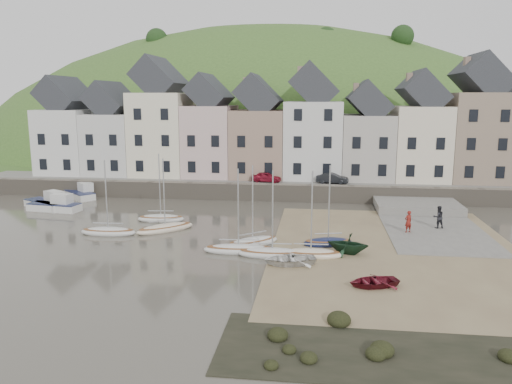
# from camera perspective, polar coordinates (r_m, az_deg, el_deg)

# --- Properties ---
(ground) EXTENTS (160.00, 160.00, 0.00)m
(ground) POSITION_cam_1_polar(r_m,az_deg,el_deg) (37.97, -1.15, -6.13)
(ground) COLOR #4A453A
(ground) RESTS_ON ground
(quay_land) EXTENTS (90.00, 30.00, 1.50)m
(quay_land) POSITION_cam_1_polar(r_m,az_deg,el_deg) (68.92, 2.72, 2.16)
(quay_land) COLOR #3B5D25
(quay_land) RESTS_ON ground
(quay_street) EXTENTS (70.00, 7.00, 0.10)m
(quay_street) POSITION_cam_1_polar(r_m,az_deg,el_deg) (57.48, 1.82, 1.25)
(quay_street) COLOR slate
(quay_street) RESTS_ON quay_land
(seawall) EXTENTS (70.00, 1.20, 1.80)m
(seawall) POSITION_cam_1_polar(r_m,az_deg,el_deg) (54.16, 1.46, -0.03)
(seawall) COLOR slate
(seawall) RESTS_ON ground
(beach) EXTENTS (18.00, 26.00, 0.06)m
(beach) POSITION_cam_1_polar(r_m,az_deg,el_deg) (38.01, 15.60, -6.47)
(beach) COLOR #786549
(beach) RESTS_ON ground
(slipway) EXTENTS (8.00, 18.00, 0.12)m
(slipway) POSITION_cam_1_polar(r_m,az_deg,el_deg) (46.31, 19.11, -3.55)
(slipway) COLOR slate
(slipway) RESTS_ON ground
(hillside) EXTENTS (134.40, 84.00, 84.00)m
(hillside) POSITION_cam_1_polar(r_m,az_deg,el_deg) (100.76, 1.05, -6.00)
(hillside) COLOR #3B5D25
(hillside) RESTS_ON ground
(townhouse_terrace) EXTENTS (61.05, 8.00, 13.93)m
(townhouse_terrace) POSITION_cam_1_polar(r_m,az_deg,el_deg) (60.16, 3.85, 7.19)
(townhouse_terrace) COLOR silver
(townhouse_terrace) RESTS_ON quay_land
(sailboat_0) EXTENTS (4.36, 1.93, 6.32)m
(sailboat_0) POSITION_cam_1_polar(r_m,az_deg,el_deg) (46.10, -10.76, -2.94)
(sailboat_0) COLOR silver
(sailboat_0) RESTS_ON ground
(sailboat_1) EXTENTS (4.64, 1.69, 6.32)m
(sailboat_1) POSITION_cam_1_polar(r_m,az_deg,el_deg) (42.67, -16.45, -4.31)
(sailboat_1) COLOR silver
(sailboat_1) RESTS_ON ground
(sailboat_2) EXTENTS (4.79, 4.54, 6.32)m
(sailboat_2) POSITION_cam_1_polar(r_m,az_deg,el_deg) (42.67, -10.29, -4.04)
(sailboat_2) COLOR beige
(sailboat_2) RESTS_ON ground
(sailboat_3) EXTENTS (4.35, 4.01, 6.32)m
(sailboat_3) POSITION_cam_1_polar(r_m,az_deg,el_deg) (38.01, -0.38, -5.70)
(sailboat_3) COLOR silver
(sailboat_3) RESTS_ON ground
(sailboat_4) EXTENTS (5.20, 1.91, 6.32)m
(sailboat_4) POSITION_cam_1_polar(r_m,az_deg,el_deg) (36.34, -2.00, -6.49)
(sailboat_4) COLOR silver
(sailboat_4) RESTS_ON ground
(sailboat_5) EXTENTS (4.03, 2.32, 6.32)m
(sailboat_5) POSITION_cam_1_polar(r_m,az_deg,el_deg) (38.31, 8.20, -5.67)
(sailboat_5) COLOR #151C42
(sailboat_5) RESTS_ON ground
(sailboat_6) EXTENTS (4.95, 1.66, 6.32)m
(sailboat_6) POSITION_cam_1_polar(r_m,az_deg,el_deg) (35.43, 1.87, -6.94)
(sailboat_6) COLOR silver
(sailboat_6) RESTS_ON ground
(sailboat_7) EXTENTS (4.40, 1.60, 6.32)m
(sailboat_7) POSITION_cam_1_polar(r_m,az_deg,el_deg) (35.49, 6.26, -6.97)
(sailboat_7) COLOR beige
(sailboat_7) RESTS_ON ground
(motorboat_0) EXTENTS (5.57, 4.17, 1.70)m
(motorboat_0) POSITION_cam_1_polar(r_m,az_deg,el_deg) (54.71, -22.58, -1.09)
(motorboat_0) COLOR silver
(motorboat_0) RESTS_ON ground
(motorboat_1) EXTENTS (5.40, 2.43, 1.70)m
(motorboat_1) POSITION_cam_1_polar(r_m,az_deg,el_deg) (53.08, -21.78, -1.38)
(motorboat_1) COLOR silver
(motorboat_1) RESTS_ON ground
(motorboat_2) EXTENTS (4.61, 4.30, 1.70)m
(motorboat_2) POSITION_cam_1_polar(r_m,az_deg,el_deg) (58.78, -19.28, -0.10)
(motorboat_2) COLOR silver
(motorboat_2) RESTS_ON ground
(rowboat_white) EXTENTS (4.04, 3.34, 0.73)m
(rowboat_white) POSITION_cam_1_polar(r_m,az_deg,el_deg) (33.68, 3.80, -7.62)
(rowboat_white) COLOR silver
(rowboat_white) RESTS_ON beach
(rowboat_green) EXTENTS (3.43, 3.15, 1.52)m
(rowboat_green) POSITION_cam_1_polar(r_m,az_deg,el_deg) (36.29, 10.41, -5.76)
(rowboat_green) COLOR #16331E
(rowboat_green) RESTS_ON beach
(rowboat_red) EXTENTS (3.54, 3.01, 0.62)m
(rowboat_red) POSITION_cam_1_polar(r_m,az_deg,el_deg) (30.69, 13.20, -9.86)
(rowboat_red) COLOR maroon
(rowboat_red) RESTS_ON beach
(person_red) EXTENTS (0.79, 0.71, 1.81)m
(person_red) POSITION_cam_1_polar(r_m,az_deg,el_deg) (42.84, 16.92, -3.23)
(person_red) COLOR maroon
(person_red) RESTS_ON slipway
(person_dark) EXTENTS (1.09, 0.94, 1.90)m
(person_dark) POSITION_cam_1_polar(r_m,az_deg,el_deg) (45.01, 20.02, -2.69)
(person_dark) COLOR black
(person_dark) RESTS_ON slipway
(car_left) EXTENTS (3.47, 1.74, 1.13)m
(car_left) POSITION_cam_1_polar(r_m,az_deg,el_deg) (56.45, 1.18, 1.71)
(car_left) COLOR maroon
(car_left) RESTS_ON quay_street
(car_right) EXTENTS (3.68, 1.81, 1.16)m
(car_right) POSITION_cam_1_polar(r_m,az_deg,el_deg) (56.16, 8.68, 1.56)
(car_right) COLOR black
(car_right) RESTS_ON quay_street
(shore_rocks) EXTENTS (14.00, 6.10, 0.77)m
(shore_rocks) POSITION_cam_1_polar(r_m,az_deg,el_deg) (23.82, 13.07, -16.79)
(shore_rocks) COLOR black
(shore_rocks) RESTS_ON ground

